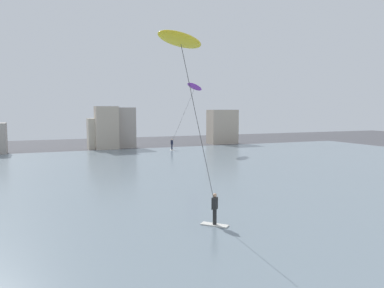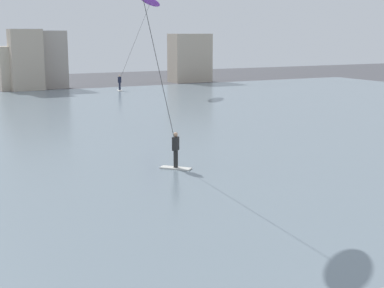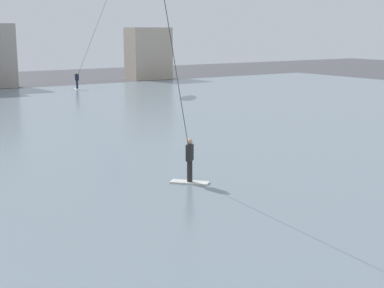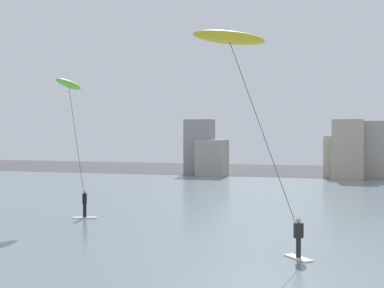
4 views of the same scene
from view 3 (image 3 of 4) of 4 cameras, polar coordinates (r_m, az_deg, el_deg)
The scene contains 1 object.
water_bay at distance 31.22m, azimuth -11.75°, elevation 0.93°, with size 84.00×52.00×0.10m, color slate.
Camera 3 is at (-11.50, 1.74, 5.57)m, focal length 53.07 mm.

